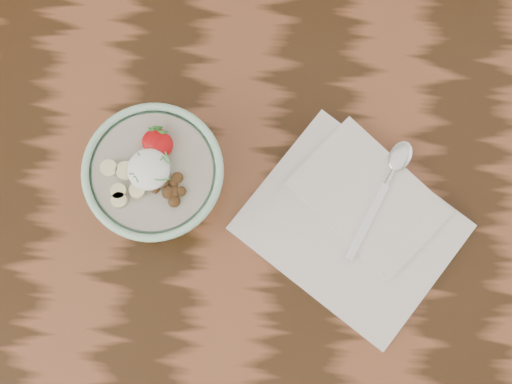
{
  "coord_description": "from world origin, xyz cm",
  "views": [
    {
      "loc": [
        -6.2,
        -14.8,
        169.2
      ],
      "look_at": [
        -7.29,
        1.99,
        85.43
      ],
      "focal_mm": 50.0,
      "sensor_mm": 36.0,
      "label": 1
    }
  ],
  "objects": [
    {
      "name": "napkin",
      "position": [
        5.95,
        0.88,
        75.67
      ],
      "size": [
        33.18,
        31.91,
        1.59
      ],
      "rotation": [
        0.0,
        0.0,
        -0.61
      ],
      "color": "silver",
      "rests_on": "table"
    },
    {
      "name": "breakfast_bowl",
      "position": [
        -20.11,
        3.98,
        80.96
      ],
      "size": [
        17.49,
        17.49,
        11.88
      ],
      "rotation": [
        0.0,
        0.0,
        0.25
      ],
      "color": "#9CD2AE",
      "rests_on": "table"
    },
    {
      "name": "spoon",
      "position": [
        10.5,
        7.51,
        76.98
      ],
      "size": [
        9.14,
        17.15,
        0.94
      ],
      "rotation": [
        0.0,
        0.0,
        -0.42
      ],
      "color": "silver",
      "rests_on": "napkin"
    },
    {
      "name": "table",
      "position": [
        0.0,
        0.0,
        65.7
      ],
      "size": [
        160.0,
        90.0,
        75.0
      ],
      "color": "black",
      "rests_on": "ground"
    }
  ]
}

